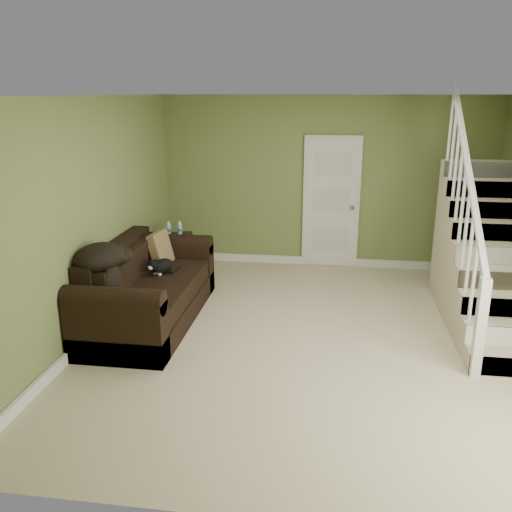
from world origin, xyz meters
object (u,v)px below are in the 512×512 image
(cat, at_px, (162,266))
(banana, at_px, (150,297))
(side_table, at_px, (177,256))
(sofa, at_px, (146,292))

(cat, bearing_deg, banana, -58.52)
(side_table, xyz_separation_m, banana, (0.37, -2.24, 0.22))
(sofa, distance_m, banana, 0.66)
(side_table, distance_m, cat, 1.44)
(cat, height_order, banana, cat)
(sofa, distance_m, side_table, 1.66)
(side_table, bearing_deg, sofa, -86.03)
(cat, xyz_separation_m, banana, (0.14, -0.85, -0.07))
(sofa, xyz_separation_m, cat, (0.12, 0.27, 0.24))
(side_table, height_order, cat, side_table)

